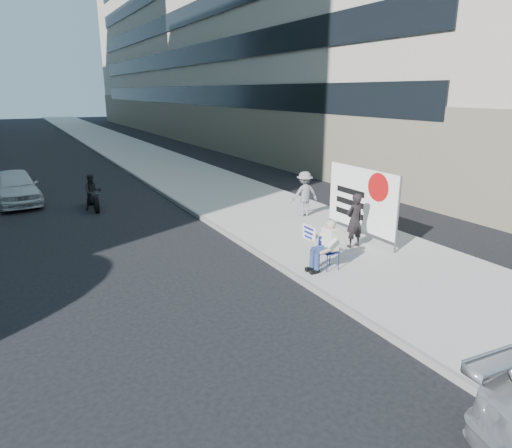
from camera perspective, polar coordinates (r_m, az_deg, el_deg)
ground at (r=11.59m, az=-3.30°, el=-6.94°), size 160.00×160.00×0.00m
near_sidewalk at (r=31.18m, az=-12.42°, el=7.63°), size 5.00×120.00×0.15m
near_building at (r=47.19m, az=-1.20°, el=22.90°), size 14.00×70.00×20.00m
seated_protester at (r=11.70m, az=8.64°, el=-2.30°), size 0.83×1.12×1.31m
jogger at (r=16.72m, az=6.08°, el=3.77°), size 1.12×0.72×1.63m
pedestrian_woman at (r=13.53m, az=12.22°, el=0.44°), size 0.60×0.41×1.61m
protest_banner at (r=14.24m, az=13.06°, el=3.03°), size 0.08×3.06×2.20m
white_sedan_near at (r=21.64m, az=-27.86°, el=4.12°), size 1.99×4.27×1.41m
motorcycle at (r=19.30m, az=-19.74°, el=3.58°), size 0.70×2.04×1.42m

